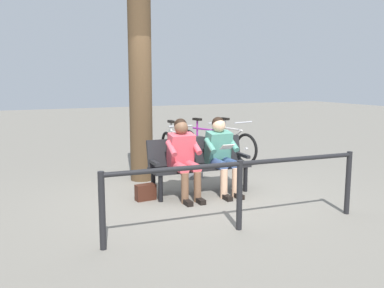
{
  "coord_description": "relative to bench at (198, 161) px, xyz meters",
  "views": [
    {
      "loc": [
        2.84,
        5.65,
        1.81
      ],
      "look_at": [
        -0.08,
        -0.44,
        0.75
      ],
      "focal_mm": 39.59,
      "sensor_mm": 36.0,
      "label": 1
    }
  ],
  "objects": [
    {
      "name": "person_reading",
      "position": [
        -0.31,
        0.18,
        0.16
      ],
      "size": [
        0.5,
        0.77,
        1.2
      ],
      "rotation": [
        0.0,
        0.0,
        -0.03
      ],
      "color": "#4C8C7A",
      "rests_on": "ground"
    },
    {
      "name": "person_companion",
      "position": [
        0.32,
        0.15,
        0.16
      ],
      "size": [
        0.5,
        0.77,
        1.2
      ],
      "rotation": [
        0.0,
        0.0,
        -0.03
      ],
      "color": "#D84C59",
      "rests_on": "ground"
    },
    {
      "name": "bench",
      "position": [
        0.0,
        0.0,
        0.0
      ],
      "size": [
        1.62,
        0.53,
        0.87
      ],
      "rotation": [
        0.0,
        0.0,
        -0.03
      ],
      "color": "black",
      "rests_on": "ground"
    },
    {
      "name": "tree_trunk",
      "position": [
        0.53,
        -1.2,
        1.13
      ],
      "size": [
        0.4,
        0.4,
        3.27
      ],
      "primitive_type": "cylinder",
      "color": "#4C3823",
      "rests_on": "ground"
    },
    {
      "name": "bicycle_orange",
      "position": [
        -1.79,
        -2.04,
        -0.15
      ],
      "size": [
        0.5,
        1.66,
        0.94
      ],
      "rotation": [
        0.0,
        0.0,
        1.76
      ],
      "color": "black",
      "rests_on": "ground"
    },
    {
      "name": "litter_bin",
      "position": [
        -0.36,
        -0.96,
        -0.13
      ],
      "size": [
        0.4,
        0.4,
        0.75
      ],
      "color": "slate",
      "rests_on": "ground"
    },
    {
      "name": "bicycle_red",
      "position": [
        -1.22,
        -2.22,
        -0.15
      ],
      "size": [
        0.62,
        1.63,
        0.94
      ],
      "rotation": [
        0.0,
        0.0,
        1.86
      ],
      "color": "black",
      "rests_on": "ground"
    },
    {
      "name": "railing_fence",
      "position": [
        0.3,
        1.71,
        0.09
      ],
      "size": [
        3.32,
        0.3,
        0.85
      ],
      "rotation": [
        0.0,
        0.0,
        -0.07
      ],
      "color": "black",
      "rests_on": "ground"
    },
    {
      "name": "handbag",
      "position": [
        0.9,
        0.05,
        -0.39
      ],
      "size": [
        0.31,
        0.16,
        0.24
      ],
      "primitive_type": "cube",
      "rotation": [
        0.0,
        0.0,
        0.08
      ],
      "color": "#3F1E14",
      "rests_on": "ground"
    },
    {
      "name": "ground_plane",
      "position": [
        0.09,
        0.22,
        -0.51
      ],
      "size": [
        40.0,
        40.0,
        0.0
      ],
      "primitive_type": "plane",
      "color": "slate"
    },
    {
      "name": "bicycle_silver",
      "position": [
        -0.44,
        -2.0,
        -0.15
      ],
      "size": [
        0.48,
        1.68,
        0.94
      ],
      "rotation": [
        0.0,
        0.0,
        1.49
      ],
      "color": "black",
      "rests_on": "ground"
    }
  ]
}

